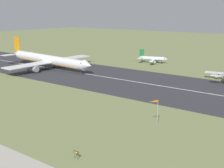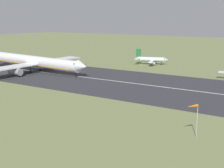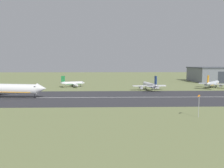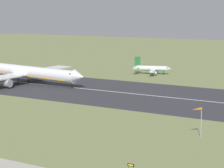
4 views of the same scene
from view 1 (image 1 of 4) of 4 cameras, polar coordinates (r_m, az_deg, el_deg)
name	(u,v)px [view 1 (image 1 of 4)]	position (r m, az deg, el deg)	size (l,w,h in m)	color
ground_plane	(92,125)	(82.68, -3.61, -7.55)	(679.46, 679.46, 0.00)	#7A8451
runway_strip	(176,88)	(122.70, 11.55, -0.78)	(439.46, 46.02, 0.06)	#333338
runway_centreline	(176,88)	(122.69, 11.55, -0.76)	(395.51, 0.70, 0.01)	silver
airplane_landing	(49,60)	(163.82, -11.49, 4.33)	(59.52, 52.76, 14.85)	white
airplane_parked_east	(153,59)	(178.92, 7.51, 4.60)	(17.51, 18.23, 7.67)	white
windsock_pole	(154,103)	(81.26, 7.64, -3.47)	(1.87, 2.39, 6.82)	#B7B7BC
runway_sign	(76,153)	(65.10, -6.58, -12.45)	(1.23, 0.13, 1.69)	#4C4C51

